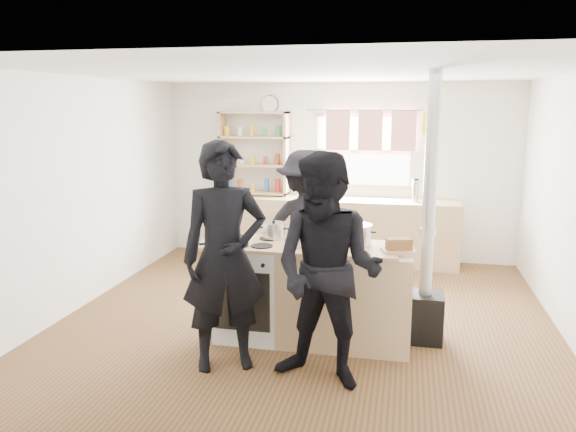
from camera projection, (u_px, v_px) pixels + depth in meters
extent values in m
cube|color=brown|center=(307.00, 318.00, 5.88)|extent=(5.00, 5.00, 0.01)
cube|color=tan|center=(335.00, 230.00, 7.92)|extent=(3.40, 0.55, 0.90)
cube|color=tan|center=(255.00, 192.00, 8.19)|extent=(1.00, 0.28, 0.03)
cube|color=tan|center=(254.00, 165.00, 8.11)|extent=(1.00, 0.28, 0.03)
cube|color=tan|center=(254.00, 137.00, 8.03)|extent=(1.00, 0.28, 0.03)
cube|color=tan|center=(254.00, 112.00, 7.96)|extent=(1.00, 0.28, 0.03)
cube|color=tan|center=(222.00, 153.00, 8.18)|extent=(0.04, 0.28, 1.20)
cube|color=tan|center=(287.00, 154.00, 7.98)|extent=(0.04, 0.28, 1.20)
cylinder|color=silver|center=(416.00, 191.00, 7.59)|extent=(0.10, 0.10, 0.30)
cube|color=white|center=(251.00, 290.00, 5.36)|extent=(0.60, 0.60, 0.90)
cube|color=tan|center=(345.00, 297.00, 5.18)|extent=(1.20, 0.60, 0.90)
cube|color=tan|center=(297.00, 246.00, 5.18)|extent=(1.84, 0.64, 0.03)
cylinder|color=black|center=(234.00, 243.00, 5.10)|extent=(0.34, 0.34, 0.05)
cylinder|color=#296121|center=(234.00, 242.00, 5.10)|extent=(0.24, 0.24, 0.02)
cube|color=silver|center=(307.00, 242.00, 5.11)|extent=(0.40, 0.38, 0.07)
cube|color=brown|center=(307.00, 240.00, 5.10)|extent=(0.34, 0.32, 0.02)
cylinder|color=silver|center=(274.00, 231.00, 5.38)|extent=(0.21, 0.21, 0.14)
cylinder|color=silver|center=(274.00, 223.00, 5.36)|extent=(0.22, 0.22, 0.01)
sphere|color=black|center=(274.00, 222.00, 5.36)|extent=(0.03, 0.03, 0.03)
cylinder|color=silver|center=(356.00, 235.00, 5.13)|extent=(0.28, 0.28, 0.18)
cylinder|color=silver|center=(356.00, 225.00, 5.11)|extent=(0.29, 0.29, 0.01)
sphere|color=black|center=(356.00, 224.00, 5.11)|extent=(0.03, 0.03, 0.03)
cube|color=tan|center=(399.00, 251.00, 4.90)|extent=(0.32, 0.27, 0.02)
cube|color=olive|center=(399.00, 244.00, 4.89)|extent=(0.24, 0.16, 0.10)
cube|color=black|center=(424.00, 317.00, 5.29)|extent=(0.35, 0.35, 0.46)
cylinder|color=#ADADB2|center=(430.00, 186.00, 5.04)|extent=(0.12, 0.12, 2.04)
imported|color=black|center=(225.00, 257.00, 4.62)|extent=(0.83, 0.72, 1.92)
imported|color=black|center=(328.00, 272.00, 4.34)|extent=(1.04, 0.90, 1.85)
imported|color=black|center=(306.00, 230.00, 6.08)|extent=(1.18, 0.77, 1.72)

